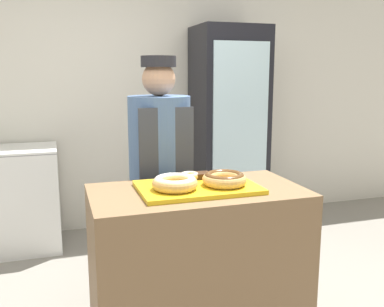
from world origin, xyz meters
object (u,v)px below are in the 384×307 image
(brownie_back_right, at_px, (202,175))
(serving_tray, at_px, (198,187))
(donut_mini_center, at_px, (190,175))
(beverage_fridge, at_px, (228,129))
(donut_chocolate_glaze, at_px, (224,178))
(donut_light_glaze, at_px, (175,182))
(brownie_back_left, at_px, (176,177))
(baker_person, at_px, (160,177))

(brownie_back_right, bearing_deg, serving_tray, -117.88)
(donut_mini_center, height_order, brownie_back_right, donut_mini_center)
(serving_tray, height_order, brownie_back_right, brownie_back_right)
(beverage_fridge, bearing_deg, brownie_back_right, -117.13)
(serving_tray, bearing_deg, donut_chocolate_glaze, -16.58)
(donut_chocolate_glaze, bearing_deg, donut_light_glaze, 180.00)
(donut_light_glaze, bearing_deg, donut_mini_center, 53.71)
(donut_mini_center, relative_size, beverage_fridge, 0.06)
(donut_light_glaze, bearing_deg, brownie_back_left, 72.21)
(brownie_back_right, xyz_separation_m, beverage_fridge, (0.83, 1.63, 0.03))
(serving_tray, bearing_deg, beverage_fridge, 62.81)
(donut_light_glaze, height_order, donut_chocolate_glaze, same)
(brownie_back_left, xyz_separation_m, baker_person, (0.01, 0.45, -0.10))
(baker_person, bearing_deg, donut_light_glaze, -96.55)
(brownie_back_left, xyz_separation_m, beverage_fridge, (0.99, 1.63, 0.03))
(donut_mini_center, distance_m, brownie_back_left, 0.08)
(serving_tray, distance_m, donut_chocolate_glaze, 0.15)
(donut_mini_center, distance_m, baker_person, 0.46)
(donut_mini_center, relative_size, brownie_back_right, 1.34)
(donut_chocolate_glaze, distance_m, donut_mini_center, 0.23)
(brownie_back_right, bearing_deg, beverage_fridge, 62.87)
(beverage_fridge, bearing_deg, donut_light_glaze, -120.03)
(brownie_back_left, relative_size, brownie_back_right, 1.00)
(brownie_back_right, bearing_deg, donut_mini_center, 180.00)
(brownie_back_right, relative_size, baker_person, 0.05)
(serving_tray, bearing_deg, donut_mini_center, 90.00)
(donut_light_glaze, height_order, beverage_fridge, beverage_fridge)
(baker_person, bearing_deg, donut_chocolate_glaze, -72.33)
(serving_tray, distance_m, donut_light_glaze, 0.15)
(serving_tray, distance_m, beverage_fridge, 2.00)
(brownie_back_right, bearing_deg, donut_light_glaze, -138.94)
(donut_light_glaze, distance_m, brownie_back_right, 0.29)
(donut_light_glaze, height_order, baker_person, baker_person)
(donut_chocolate_glaze, distance_m, brownie_back_left, 0.29)
(donut_light_glaze, xyz_separation_m, donut_chocolate_glaze, (0.28, 0.00, 0.00))
(donut_light_glaze, bearing_deg, baker_person, 83.45)
(donut_light_glaze, bearing_deg, donut_chocolate_glaze, 0.00)
(donut_chocolate_glaze, bearing_deg, baker_person, 107.67)
(donut_mini_center, distance_m, brownie_back_right, 0.08)
(serving_tray, distance_m, donut_mini_center, 0.15)
(donut_chocolate_glaze, xyz_separation_m, beverage_fridge, (0.77, 1.82, 0.01))
(serving_tray, height_order, donut_chocolate_glaze, donut_chocolate_glaze)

